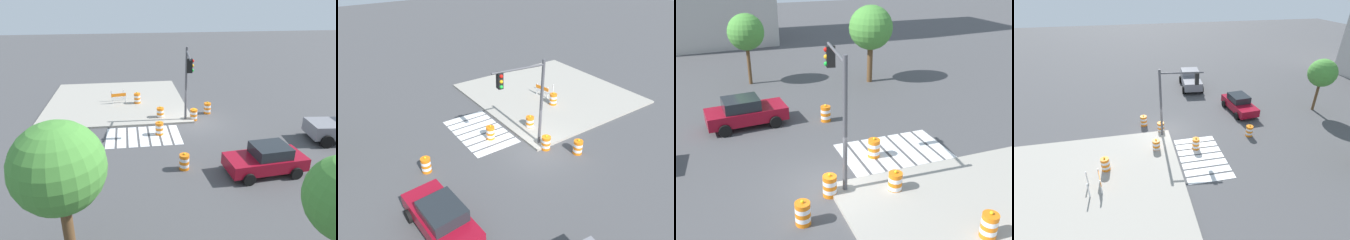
# 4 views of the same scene
# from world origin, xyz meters

# --- Properties ---
(ground_plane) EXTENTS (120.00, 120.00, 0.00)m
(ground_plane) POSITION_xyz_m (0.00, 0.00, 0.00)
(ground_plane) COLOR #474749
(crosswalk_stripes) EXTENTS (5.10, 3.20, 0.02)m
(crosswalk_stripes) POSITION_xyz_m (4.00, 1.80, 0.01)
(crosswalk_stripes) COLOR silver
(crosswalk_stripes) RESTS_ON ground
(sports_car) EXTENTS (4.44, 2.42, 1.63)m
(sports_car) POSITION_xyz_m (-2.32, 7.31, 0.81)
(sports_car) COLOR maroon
(sports_car) RESTS_ON ground
(traffic_barrel_near_corner) EXTENTS (0.56, 0.56, 1.02)m
(traffic_barrel_near_corner) POSITION_xyz_m (-0.05, -0.62, 0.45)
(traffic_barrel_near_corner) COLOR orange
(traffic_barrel_near_corner) RESTS_ON ground
(traffic_barrel_crosswalk_end) EXTENTS (0.56, 0.56, 1.02)m
(traffic_barrel_crosswalk_end) POSITION_xyz_m (2.00, 6.37, 0.45)
(traffic_barrel_crosswalk_end) COLOR orange
(traffic_barrel_crosswalk_end) RESTS_ON ground
(traffic_barrel_median_near) EXTENTS (0.56, 0.56, 1.02)m
(traffic_barrel_median_near) POSITION_xyz_m (2.48, -1.30, 0.45)
(traffic_barrel_median_near) COLOR orange
(traffic_barrel_median_near) RESTS_ON ground
(traffic_barrel_median_far) EXTENTS (0.56, 0.56, 1.02)m
(traffic_barrel_median_far) POSITION_xyz_m (-1.48, -1.93, 0.45)
(traffic_barrel_median_far) COLOR orange
(traffic_barrel_median_far) RESTS_ON ground
(traffic_barrel_far_curb) EXTENTS (0.56, 0.56, 1.02)m
(traffic_barrel_far_curb) POSITION_xyz_m (2.87, 1.64, 0.45)
(traffic_barrel_far_curb) COLOR orange
(traffic_barrel_far_curb) RESTS_ON ground
(traffic_barrel_on_sidewalk) EXTENTS (0.56, 0.56, 1.02)m
(traffic_barrel_on_sidewalk) POSITION_xyz_m (4.12, -4.87, 0.60)
(traffic_barrel_on_sidewalk) COLOR orange
(traffic_barrel_on_sidewalk) RESTS_ON sidewalk_corner
(traffic_light_pole) EXTENTS (0.63, 3.27, 5.50)m
(traffic_light_pole) POSITION_xyz_m (0.73, 0.53, 3.91)
(traffic_light_pole) COLOR #4C4C51
(traffic_light_pole) RESTS_ON sidewalk_corner
(street_tree_streetside_near) EXTENTS (2.54, 2.54, 5.03)m
(street_tree_streetside_near) POSITION_xyz_m (-1.11, 14.60, 3.73)
(street_tree_streetside_near) COLOR brown
(street_tree_streetside_near) RESTS_ON ground
(street_tree_streetside_mid) EXTENTS (3.10, 3.10, 5.51)m
(street_tree_streetside_mid) POSITION_xyz_m (7.22, 12.12, 3.93)
(street_tree_streetside_mid) COLOR brown
(street_tree_streetside_mid) RESTS_ON ground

